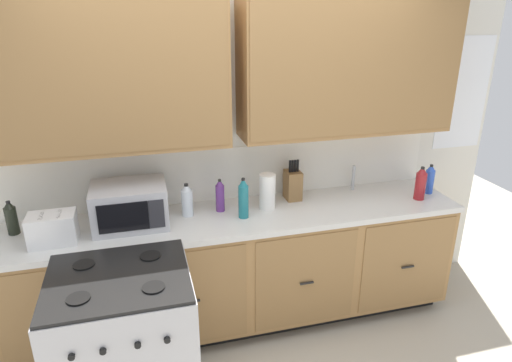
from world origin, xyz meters
TOP-DOWN VIEW (x-y plane):
  - ground_plane at (0.00, 0.00)m, footprint 8.00×8.00m
  - wall_unit at (0.00, 0.50)m, footprint 4.38×0.40m
  - counter_run at (0.00, 0.30)m, footprint 3.21×0.64m
  - stove_range at (-0.82, -0.33)m, footprint 0.76×0.68m
  - microwave at (-0.73, 0.34)m, footprint 0.48×0.37m
  - toaster at (-1.20, 0.20)m, footprint 0.28×0.18m
  - knife_block at (0.45, 0.46)m, footprint 0.11×0.14m
  - sink_faucet at (0.97, 0.51)m, footprint 0.02×0.02m
  - paper_towel_roll at (0.21, 0.35)m, footprint 0.12×0.12m
  - bottle_blue at (1.51, 0.30)m, footprint 0.07×0.07m
  - bottle_teal at (0.01, 0.25)m, footprint 0.07×0.07m
  - bottle_red at (1.37, 0.21)m, footprint 0.08×0.08m
  - bottle_violet at (-0.12, 0.39)m, footprint 0.06×0.06m
  - bottle_clear at (-0.35, 0.38)m, footprint 0.08×0.08m
  - bottle_dark at (-1.46, 0.40)m, footprint 0.07×0.07m

SIDE VIEW (x-z plane):
  - ground_plane at x=0.00m, z-range 0.00..0.00m
  - counter_run at x=0.00m, z-range 0.01..0.93m
  - stove_range at x=-0.82m, z-range 0.00..0.95m
  - toaster at x=-1.20m, z-range 0.91..1.10m
  - sink_faucet at x=0.97m, z-range 0.91..1.11m
  - bottle_dark at x=-1.46m, z-range 0.91..1.14m
  - bottle_blue at x=1.51m, z-range 0.91..1.14m
  - knife_block at x=0.45m, z-range 0.87..1.18m
  - bottle_clear at x=-0.35m, z-range 0.91..1.15m
  - bottle_violet at x=-0.12m, z-range 0.91..1.15m
  - bottle_red at x=1.37m, z-range 0.91..1.17m
  - paper_towel_roll at x=0.21m, z-range 0.91..1.17m
  - microwave at x=-0.73m, z-range 0.91..1.19m
  - bottle_teal at x=0.01m, z-range 0.91..1.20m
  - wall_unit at x=0.00m, z-range 0.41..2.91m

